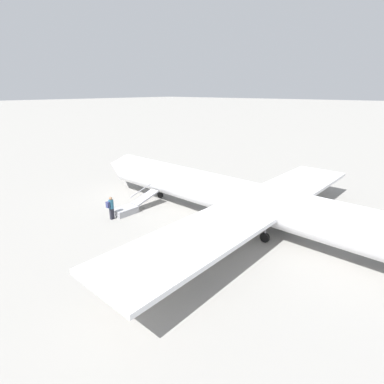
# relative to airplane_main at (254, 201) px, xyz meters

# --- Properties ---
(ground_plane) EXTENTS (600.00, 600.00, 0.00)m
(ground_plane) POSITION_rel_airplane_main_xyz_m (0.95, -0.02, -2.01)
(ground_plane) COLOR gray
(airplane_main) EXTENTS (31.81, 24.17, 6.72)m
(airplane_main) POSITION_rel_airplane_main_xyz_m (0.00, 0.00, 0.00)
(airplane_main) COLOR white
(airplane_main) RESTS_ON ground
(boarding_stairs) EXTENTS (1.14, 4.04, 1.68)m
(boarding_stairs) POSITION_rel_airplane_main_xyz_m (8.73, 3.61, -1.63)
(boarding_stairs) COLOR #99999E
(boarding_stairs) RESTS_ON ground
(passenger) EXTENTS (0.36, 0.54, 1.74)m
(passenger) POSITION_rel_airplane_main_xyz_m (8.69, 5.29, -1.00)
(passenger) COLOR #23232D
(passenger) RESTS_ON ground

